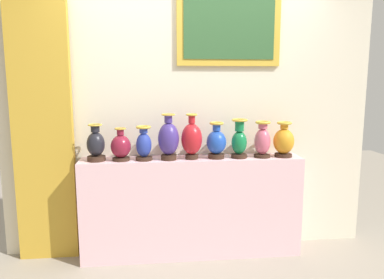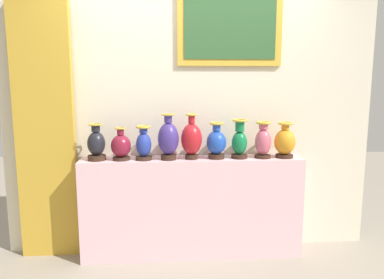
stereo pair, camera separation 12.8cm
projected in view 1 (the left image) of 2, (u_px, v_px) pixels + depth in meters
The scene contains 13 objects.
ground_plane at pixel (192, 254), 3.48m from camera, with size 9.46×9.46×0.00m, color gray.
display_shelf at pixel (192, 207), 3.41m from camera, with size 2.00×0.31×0.92m, color beige.
back_wall at pixel (190, 101), 3.47m from camera, with size 3.46×0.14×2.82m.
curtain_gold at pixel (43, 133), 3.25m from camera, with size 0.52×0.08×2.32m, color gold.
vase_onyx at pixel (96, 145), 3.20m from camera, with size 0.16×0.16×0.32m.
vase_burgundy at pixel (121, 147), 3.22m from camera, with size 0.18×0.18×0.29m.
vase_cobalt at pixel (144, 145), 3.23m from camera, with size 0.15×0.15×0.30m.
vase_indigo at pixel (169, 139), 3.24m from camera, with size 0.19×0.19×0.41m.
vase_crimson at pixel (192, 139), 3.28m from camera, with size 0.19×0.19×0.41m.
vase_sapphire at pixel (216, 142), 3.31m from camera, with size 0.18×0.18×0.33m.
vase_emerald at pixel (239, 141), 3.33m from camera, with size 0.15×0.15×0.35m.
vase_rose at pixel (262, 141), 3.35m from camera, with size 0.15×0.15×0.33m.
vase_amber at pixel (284, 141), 3.37m from camera, with size 0.19×0.19×0.32m.
Camera 1 is at (-0.36, -3.25, 1.62)m, focal length 34.53 mm.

